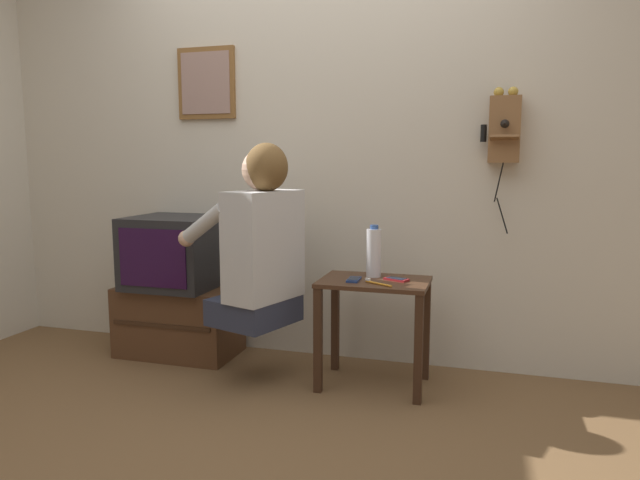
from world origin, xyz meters
The scene contains 12 objects.
ground_plane centered at (0.00, 0.00, 0.00)m, with size 14.00×14.00×0.00m, color brown.
wall_back centered at (0.00, 1.20, 1.27)m, with size 6.80×0.05×2.55m.
side_table centered at (0.40, 0.79, 0.44)m, with size 0.56×0.39×0.57m.
person centered at (-0.19, 0.66, 0.76)m, with size 0.64×0.57×0.95m.
tv_stand centered at (-0.85, 0.94, 0.21)m, with size 0.71×0.41×0.42m.
television centered at (-0.86, 0.93, 0.64)m, with size 0.52×0.49×0.43m.
wall_phone_antique centered at (1.01, 1.12, 1.35)m, with size 0.20×0.18×0.76m.
framed_picture centered at (-0.73, 1.16, 1.65)m, with size 0.38×0.03×0.43m.
cell_phone_held centered at (0.30, 0.74, 0.58)m, with size 0.07×0.13×0.01m.
cell_phone_spare centered at (0.51, 0.81, 0.58)m, with size 0.14×0.10×0.01m.
water_bottle centered at (0.37, 0.87, 0.70)m, with size 0.08×0.08×0.28m.
toothbrush centered at (0.43, 0.69, 0.58)m, with size 0.15×0.09×0.02m.
Camera 1 is at (0.95, -2.06, 1.18)m, focal length 32.00 mm.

